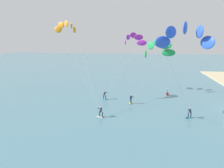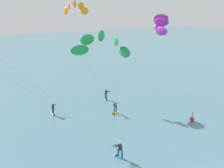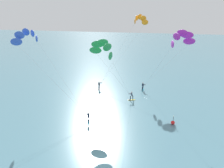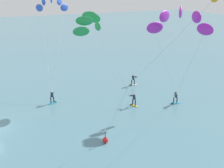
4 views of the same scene
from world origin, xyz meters
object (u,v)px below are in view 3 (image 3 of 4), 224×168
kitesurfer_far_out (180,40)px  kitesurfer_downwind (104,50)px  marker_buoy (173,122)px  kitesurfer_nearshore (29,40)px  kitesurfer_mid_water (138,23)px

kitesurfer_far_out → kitesurfer_downwind: kitesurfer_far_out is taller
marker_buoy → kitesurfer_nearshore: bearing=176.0°
kitesurfer_far_out → kitesurfer_mid_water: bearing=125.3°
kitesurfer_nearshore → kitesurfer_mid_water: 22.63m
kitesurfer_nearshore → marker_buoy: (22.16, -1.56, -11.01)m
kitesurfer_downwind → kitesurfer_mid_water: bearing=75.3°
kitesurfer_far_out → marker_buoy: 13.09m
kitesurfer_downwind → kitesurfer_far_out: bearing=20.2°
kitesurfer_mid_water → marker_buoy: 23.23m
kitesurfer_nearshore → kitesurfer_mid_water: bearing=47.8°
kitesurfer_mid_water → kitesurfer_downwind: kitesurfer_mid_water is taller
kitesurfer_mid_water → marker_buoy: size_ratio=10.54×
kitesurfer_nearshore → kitesurfer_downwind: (11.23, 1.75, -1.51)m
kitesurfer_far_out → kitesurfer_downwind: 12.35m
kitesurfer_downwind → marker_buoy: size_ratio=8.31×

